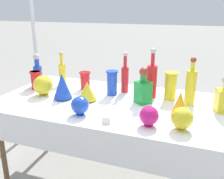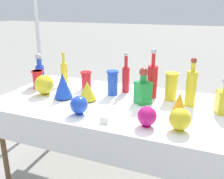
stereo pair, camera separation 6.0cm
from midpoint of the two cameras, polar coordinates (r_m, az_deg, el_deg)
name	(u,v)px [view 2 (the right image)]	position (r m, az deg, el deg)	size (l,w,h in m)	color
ground_plane	(112,179)	(2.40, 0.76, -19.84)	(40.00, 40.00, 0.00)	gray
display_table	(111,109)	(2.02, 0.56, -4.39)	(1.86, 0.98, 0.76)	white
tall_bottle_0	(191,87)	(1.99, 18.47, 0.61)	(0.08, 0.08, 0.38)	yellow
tall_bottle_1	(152,79)	(2.09, 10.03, 2.28)	(0.08, 0.08, 0.41)	red
tall_bottle_2	(64,72)	(2.48, -10.20, 4.03)	(0.06, 0.06, 0.32)	yellow
tall_bottle_3	(40,71)	(2.52, -15.51, 4.05)	(0.08, 0.08, 0.31)	blue
tall_bottle_4	(126,77)	(2.20, 3.95, 2.84)	(0.07, 0.07, 0.36)	red
square_decanter_1	(143,89)	(1.96, 7.98, 0.12)	(0.15, 0.15, 0.29)	#198C38
slender_vase_0	(86,79)	(2.31, -5.17, 2.30)	(0.11, 0.11, 0.16)	red
slender_vase_1	(171,86)	(2.08, 14.20, 0.86)	(0.11, 0.11, 0.23)	yellow
slender_vase_2	(113,82)	(2.13, 0.93, 1.70)	(0.10, 0.10, 0.21)	blue
slender_vase_3	(38,79)	(2.41, -15.90, 2.38)	(0.11, 0.11, 0.17)	red
fluted_vase_0	(63,85)	(2.08, -10.36, 0.91)	(0.15, 0.15, 0.22)	blue
fluted_vase_1	(87,91)	(2.02, -4.84, -0.25)	(0.15, 0.15, 0.16)	yellow
fluted_vase_2	(179,104)	(1.79, 16.05, -3.21)	(0.11, 0.11, 0.17)	orange
round_bowl_0	(44,85)	(2.22, -14.47, 1.11)	(0.17, 0.17, 0.17)	yellow
round_bowl_1	(147,116)	(1.61, 9.06, -6.06)	(0.13, 0.13, 0.13)	#C61972
round_bowl_2	(79,105)	(1.77, -6.60, -3.52)	(0.13, 0.13, 0.14)	blue
round_bowl_3	(180,119)	(1.59, 16.33, -6.54)	(0.14, 0.14, 0.15)	yellow
price_tag_left	(104,121)	(1.64, -0.76, -7.18)	(0.06, 0.01, 0.04)	white
cardboard_box_behind_left	(134,124)	(3.09, 5.53, -7.77)	(0.61, 0.48, 0.34)	tan
cardboard_box_behind_right	(100,114)	(3.26, -2.27, -5.59)	(0.42, 0.33, 0.40)	tan
canopy_pole	(40,57)	(3.20, -15.62, 7.22)	(0.18, 0.18, 2.31)	silver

